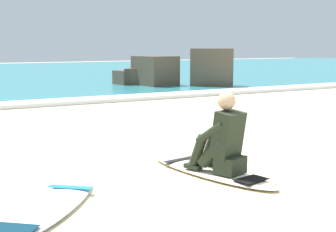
# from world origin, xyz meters

# --- Properties ---
(ground_plane) EXTENTS (80.00, 80.00, 0.00)m
(ground_plane) POSITION_xyz_m (0.00, 0.00, 0.00)
(ground_plane) COLOR beige
(breaking_foam) EXTENTS (80.00, 0.90, 0.11)m
(breaking_foam) POSITION_xyz_m (0.00, 8.35, 0.06)
(breaking_foam) COLOR white
(breaking_foam) RESTS_ON ground
(surfboard_main) EXTENTS (0.83, 2.08, 0.08)m
(surfboard_main) POSITION_xyz_m (-0.22, 0.60, 0.04)
(surfboard_main) COLOR #EFE5C6
(surfboard_main) RESTS_ON ground
(surfer_seated) EXTENTS (0.52, 0.77, 0.95)m
(surfer_seated) POSITION_xyz_m (-0.21, 0.39, 0.44)
(surfer_seated) COLOR black
(surfer_seated) RESTS_ON surfboard_main
(surfboard_spare_near) EXTENTS (1.70, 1.82, 0.08)m
(surfboard_spare_near) POSITION_xyz_m (-2.33, 0.28, 0.04)
(surfboard_spare_near) COLOR silver
(surfboard_spare_near) RESTS_ON ground
(rock_outcrop_distant) EXTENTS (3.54, 3.85, 1.43)m
(rock_outcrop_distant) POSITION_xyz_m (5.41, 11.31, 0.53)
(rock_outcrop_distant) COLOR brown
(rock_outcrop_distant) RESTS_ON ground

